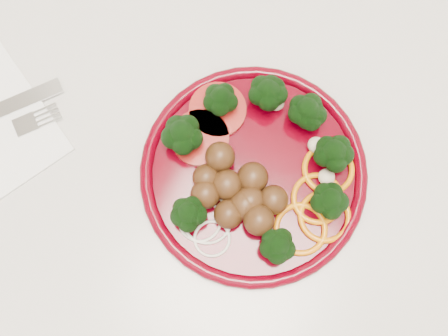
% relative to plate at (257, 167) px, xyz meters
% --- Properties ---
extents(counter, '(2.40, 0.60, 0.90)m').
position_rel_plate_xyz_m(counter, '(-0.22, -0.01, -0.47)').
color(counter, beige).
rests_on(counter, ground).
extents(plate, '(0.24, 0.24, 0.06)m').
position_rel_plate_xyz_m(plate, '(0.00, 0.00, 0.00)').
color(plate, '#4B000B').
rests_on(plate, counter).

